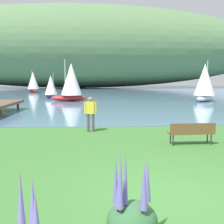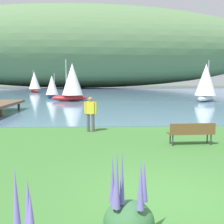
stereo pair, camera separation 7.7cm
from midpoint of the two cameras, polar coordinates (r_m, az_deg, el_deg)
The scene contains 10 objects.
ground_plane at distance 6.37m, azimuth 11.61°, elevation -17.05°, with size 200.00×200.00×0.00m, color #3D7533.
bay_water at distance 54.37m, azimuth -1.08°, elevation 4.37°, with size 180.00×80.00×0.04m, color #5B7F9E.
distant_hillside at distance 75.73m, azimuth -7.21°, elevation 13.38°, with size 108.30×28.00×21.86m, color #567A4C.
park_bench_near_camera at distance 11.05m, azimuth 16.57°, elevation -4.00°, with size 1.82×0.55×0.88m.
person_at_shoreline at distance 13.17m, azimuth -4.37°, elevation 0.03°, with size 0.60×0.27×1.71m.
echium_bush_beside_closest at distance 4.65m, azimuth 4.02°, elevation -21.10°, with size 0.82×0.82×1.54m.
sailboat_nearest_to_shore at distance 35.74m, azimuth -12.42°, elevation 5.26°, with size 2.63×2.49×3.21m.
sailboat_mid_bay at distance 31.90m, azimuth 19.23°, elevation 5.96°, with size 3.61×3.67×4.56m.
sailboat_toward_hillside at distance 52.23m, azimuth -15.98°, elevation 6.15°, with size 2.93×3.53×4.13m.
sailboat_far_off at distance 30.86m, azimuth -8.37°, elevation 6.34°, with size 4.04×2.53×4.65m.
Camera 2 is at (-1.45, -5.63, 2.59)m, focal length 43.42 mm.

